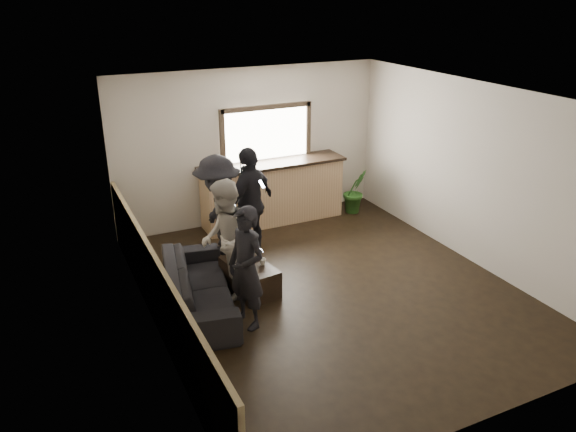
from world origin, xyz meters
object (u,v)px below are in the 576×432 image
person_b (225,241)px  person_c (219,216)px  sofa (198,286)px  person_d (251,203)px  coffee_table (250,277)px  cup_a (240,258)px  bar_counter (272,188)px  potted_plant (355,191)px  person_a (246,268)px  cup_b (263,262)px

person_b → person_c: bearing=-172.7°
sofa → person_d: bearing=-36.0°
sofa → coffee_table: 0.82m
cup_a → person_d: size_ratio=0.06×
bar_counter → sofa: 3.20m
person_b → bar_counter: bearing=162.4°
potted_plant → sofa: bearing=-151.1°
person_a → person_d: person_d is taller
cup_b → cup_a: bearing=134.5°
coffee_table → potted_plant: (2.97, 1.95, 0.22)m
coffee_table → bar_counter: bearing=58.7°
cup_b → person_b: bearing=172.0°
sofa → person_d: person_d is taller
cup_b → person_b: (-0.52, 0.07, 0.40)m
cup_a → potted_plant: size_ratio=0.13×
potted_plant → person_d: bearing=-160.3°
potted_plant → person_d: 2.72m
coffee_table → cup_a: size_ratio=8.30×
cup_b → person_d: (0.29, 1.14, 0.45)m
coffee_table → person_b: size_ratio=0.54×
coffee_table → person_d: size_ratio=0.51×
bar_counter → cup_a: size_ratio=24.13×
person_d → sofa: bearing=10.8°
person_b → person_c: person_c is taller
bar_counter → coffee_table: (-1.35, -2.22, -0.43)m
person_c → cup_b: bearing=36.2°
cup_b → person_a: 0.95m
cup_b → person_c: bearing=115.0°
cup_b → bar_counter: bearing=62.9°
sofa → person_d: (1.26, 1.18, 0.59)m
cup_b → person_b: 0.66m
sofa → cup_b: size_ratio=21.95×
potted_plant → person_d: (-2.52, -0.90, 0.48)m
potted_plant → person_b: 3.89m
bar_counter → potted_plant: bearing=-9.4°
sofa → cup_a: sofa is taller
coffee_table → cup_b: size_ratio=9.43×
cup_b → person_a: size_ratio=0.06×
sofa → person_b: 0.71m
bar_counter → coffee_table: 2.64m
cup_b → person_b: size_ratio=0.06×
person_d → bar_counter: bearing=-159.7°
cup_a → person_c: 0.72m
potted_plant → person_b: (-3.32, -1.97, 0.43)m
cup_b → person_c: size_ratio=0.05×
person_c → person_d: (0.65, 0.35, -0.02)m
bar_counter → coffee_table: bearing=-121.3°
cup_a → cup_b: 0.35m
coffee_table → person_a: (-0.35, -0.81, 0.61)m
sofa → cup_a: 0.79m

